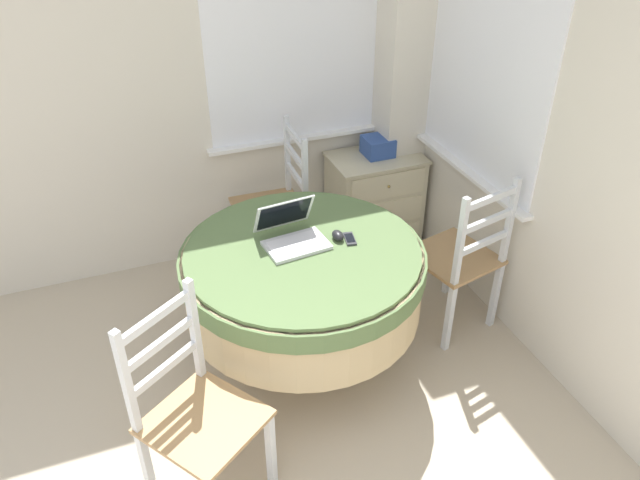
# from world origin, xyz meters

# --- Properties ---
(corner_room_shell) EXTENTS (4.64, 4.81, 2.55)m
(corner_room_shell) POSITION_xyz_m (1.40, 1.90, 1.28)
(corner_room_shell) COLOR beige
(corner_room_shell) RESTS_ON ground_plane
(round_dining_table) EXTENTS (1.23, 1.23, 0.74)m
(round_dining_table) POSITION_xyz_m (1.16, 1.73, 0.58)
(round_dining_table) COLOR #4C3D2D
(round_dining_table) RESTS_ON ground_plane
(laptop) EXTENTS (0.33, 0.33, 0.20)m
(laptop) POSITION_xyz_m (1.14, 1.81, 0.79)
(laptop) COLOR silver
(laptop) RESTS_ON round_dining_table
(computer_mouse) EXTENTS (0.05, 0.08, 0.04)m
(computer_mouse) POSITION_xyz_m (1.36, 1.75, 0.76)
(computer_mouse) COLOR black
(computer_mouse) RESTS_ON round_dining_table
(cell_phone) EXTENTS (0.07, 0.12, 0.01)m
(cell_phone) POSITION_xyz_m (1.41, 1.72, 0.75)
(cell_phone) COLOR #2D2D33
(cell_phone) RESTS_ON round_dining_table
(dining_chair_near_back_window) EXTENTS (0.44, 0.43, 0.98)m
(dining_chair_near_back_window) POSITION_xyz_m (1.30, 2.63, 0.47)
(dining_chair_near_back_window) COLOR #A87F51
(dining_chair_near_back_window) RESTS_ON ground_plane
(dining_chair_near_right_window) EXTENTS (0.50, 0.51, 0.98)m
(dining_chair_near_right_window) POSITION_xyz_m (2.08, 1.70, 0.47)
(dining_chair_near_right_window) COLOR #A87F51
(dining_chair_near_right_window) RESTS_ON ground_plane
(dining_chair_camera_near) EXTENTS (0.59, 0.59, 0.98)m
(dining_chair_camera_near) POSITION_xyz_m (0.48, 1.14, 0.47)
(dining_chair_camera_near) COLOR #A87F51
(dining_chair_camera_near) RESTS_ON ground_plane
(corner_cabinet) EXTENTS (0.62, 0.42, 0.64)m
(corner_cabinet) POSITION_xyz_m (2.04, 2.71, 0.32)
(corner_cabinet) COLOR beige
(corner_cabinet) RESTS_ON ground_plane
(storage_box) EXTENTS (0.19, 0.18, 0.12)m
(storage_box) POSITION_xyz_m (2.06, 2.74, 0.70)
(storage_box) COLOR #2D4C93
(storage_box) RESTS_ON corner_cabinet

